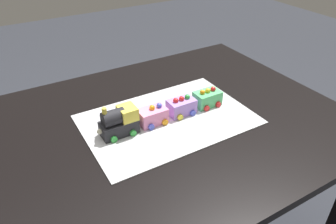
{
  "coord_description": "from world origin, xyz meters",
  "views": [
    {
      "loc": [
        -0.43,
        -0.83,
        1.4
      ],
      "look_at": [
        0.06,
        -0.0,
        0.77
      ],
      "focal_mm": 34.28,
      "sensor_mm": 36.0,
      "label": 1
    }
  ],
  "objects_px": {
    "dining_table": "(155,148)",
    "cake_car_flatbed_lavender": "(181,106)",
    "cake_car_hopper_mint_green": "(207,98)",
    "cake_locomotive": "(119,122)",
    "cake_car_gondola_bubblegum": "(153,115)"
  },
  "relations": [
    {
      "from": "dining_table",
      "to": "cake_car_hopper_mint_green",
      "type": "height_order",
      "value": "cake_car_hopper_mint_green"
    },
    {
      "from": "dining_table",
      "to": "cake_car_gondola_bubblegum",
      "type": "xyz_separation_m",
      "value": [
        0.0,
        0.01,
        0.14
      ]
    },
    {
      "from": "cake_car_flatbed_lavender",
      "to": "cake_car_hopper_mint_green",
      "type": "relative_size",
      "value": 1.0
    },
    {
      "from": "cake_locomotive",
      "to": "cake_car_hopper_mint_green",
      "type": "xyz_separation_m",
      "value": [
        0.36,
        0.0,
        -0.02
      ]
    },
    {
      "from": "cake_car_hopper_mint_green",
      "to": "cake_car_gondola_bubblegum",
      "type": "bearing_deg",
      "value": 180.0
    },
    {
      "from": "cake_locomotive",
      "to": "cake_car_hopper_mint_green",
      "type": "distance_m",
      "value": 0.37
    },
    {
      "from": "dining_table",
      "to": "cake_car_flatbed_lavender",
      "type": "relative_size",
      "value": 14.0
    },
    {
      "from": "dining_table",
      "to": "cake_locomotive",
      "type": "bearing_deg",
      "value": 175.96
    },
    {
      "from": "cake_locomotive",
      "to": "cake_car_flatbed_lavender",
      "type": "bearing_deg",
      "value": 0.0
    },
    {
      "from": "dining_table",
      "to": "cake_locomotive",
      "type": "height_order",
      "value": "cake_locomotive"
    },
    {
      "from": "dining_table",
      "to": "cake_car_flatbed_lavender",
      "type": "height_order",
      "value": "cake_car_flatbed_lavender"
    },
    {
      "from": "cake_car_gondola_bubblegum",
      "to": "cake_car_flatbed_lavender",
      "type": "distance_m",
      "value": 0.12
    },
    {
      "from": "cake_locomotive",
      "to": "cake_car_gondola_bubblegum",
      "type": "xyz_separation_m",
      "value": [
        0.13,
        0.0,
        -0.02
      ]
    },
    {
      "from": "cake_locomotive",
      "to": "cake_car_gondola_bubblegum",
      "type": "relative_size",
      "value": 1.4
    },
    {
      "from": "cake_car_hopper_mint_green",
      "to": "dining_table",
      "type": "bearing_deg",
      "value": -177.88
    }
  ]
}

